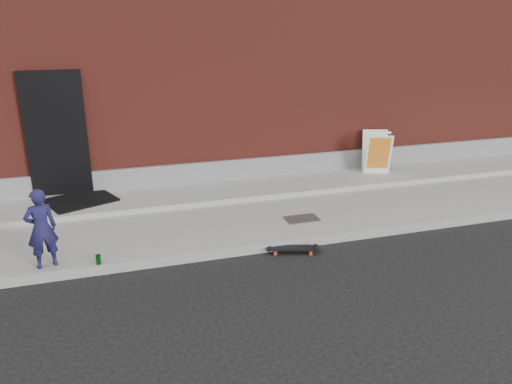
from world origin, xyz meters
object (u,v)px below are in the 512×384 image
object	(u,v)px
skateboard	(293,248)
soda_can	(98,260)
child	(41,229)
pizza_sign	(377,152)

from	to	relation	value
skateboard	soda_can	world-z (taller)	soda_can
child	pizza_sign	xyz separation A→B (m)	(6.39, 2.32, -0.02)
child	skateboard	xyz separation A→B (m)	(3.49, -0.32, -0.64)
pizza_sign	soda_can	world-z (taller)	pizza_sign
skateboard	soda_can	bearing A→B (deg)	176.53
child	skateboard	world-z (taller)	child
pizza_sign	soda_can	bearing A→B (deg)	-156.62
child	soda_can	bearing A→B (deg)	150.64
soda_can	pizza_sign	bearing A→B (deg)	23.38
pizza_sign	soda_can	xyz separation A→B (m)	(-5.70, -2.47, -0.47)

